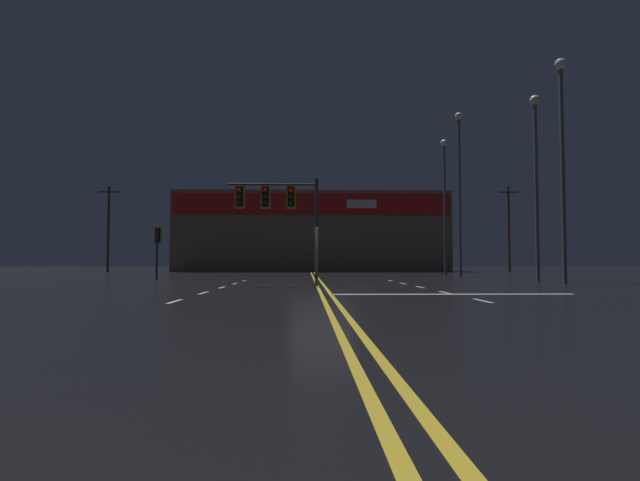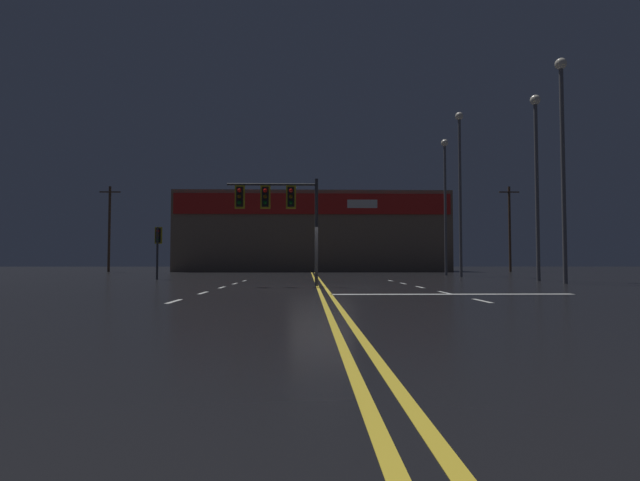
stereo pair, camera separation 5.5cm
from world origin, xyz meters
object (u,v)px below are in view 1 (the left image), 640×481
Objects in this scene: streetlight_median_approach at (445,190)px; streetlight_near_right at (562,142)px; traffic_signal_median at (276,203)px; streetlight_far_left at (536,163)px; streetlight_near_left at (459,174)px; traffic_signal_corner_northwest at (158,241)px.

streetlight_near_right is at bearing -84.64° from streetlight_median_approach.
streetlight_near_right is at bearing 10.02° from traffic_signal_median.
streetlight_near_right reaches higher than streetlight_far_left.
streetlight_near_right is at bearing -82.37° from streetlight_near_left.
streetlight_near_left is 1.13× the size of streetlight_far_left.
streetlight_near_left is (19.60, 5.05, 4.97)m from traffic_signal_corner_northwest.
streetlight_near_right is (21.11, -6.19, 4.56)m from traffic_signal_corner_northwest.
traffic_signal_corner_northwest is 0.27× the size of streetlight_near_left.
streetlight_far_left is (1.78, -11.81, -0.24)m from streetlight_median_approach.
streetlight_near_right is 15.37m from streetlight_median_approach.
streetlight_median_approach reaches higher than traffic_signal_median.
traffic_signal_corner_northwest is at bearing 163.65° from streetlight_near_right.
streetlight_near_left is 8.01m from streetlight_far_left.
streetlight_median_approach reaches higher than traffic_signal_corner_northwest.
traffic_signal_median is 14.20m from streetlight_near_right.
streetlight_far_left is (21.45, -2.70, 4.22)m from traffic_signal_corner_northwest.
traffic_signal_corner_northwest is at bearing -155.16° from streetlight_median_approach.
traffic_signal_median is 0.44× the size of streetlight_far_left.
traffic_signal_corner_northwest is 0.28× the size of streetlight_near_right.
traffic_signal_corner_northwest is (-7.51, 8.59, -1.25)m from traffic_signal_median.
streetlight_near_left is 11.35m from streetlight_near_right.
streetlight_median_approach is at bearing 95.36° from streetlight_near_right.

